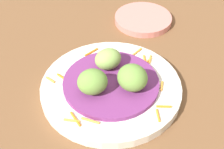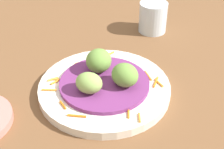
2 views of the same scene
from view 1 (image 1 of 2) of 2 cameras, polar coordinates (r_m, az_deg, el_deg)
The scene contains 8 objects.
table_surface at distance 66.61cm, azimuth 1.56°, elevation -0.63°, with size 110.00×110.00×2.00cm, color brown.
main_plate at distance 61.87cm, azimuth -0.17°, elevation -2.35°, with size 26.38×26.38×1.79cm, color silver.
cabbage_bed at distance 60.95cm, azimuth -0.17°, elevation -1.48°, with size 17.93×17.93×0.84cm, color #702D6B.
carrot_garnish at distance 61.53cm, azimuth 0.42°, elevation -1.24°, with size 23.29×22.47×0.40cm.
guac_scoop_left at distance 57.35cm, azimuth -3.42°, elevation -1.27°, with size 5.37×4.82×4.60cm, color olive.
guac_scoop_center at distance 58.02cm, azimuth 3.57°, elevation -0.55°, with size 5.55×5.23×4.76cm, color olive.
guac_scoop_right at distance 62.36cm, azimuth -0.69°, elevation 2.71°, with size 4.32×5.21×3.98cm, color #84A851.
side_plate_small at distance 80.91cm, azimuth 5.43°, elevation 9.57°, with size 13.75×13.75×1.46cm, color tan.
Camera 1 is at (31.85, 36.58, 46.65)cm, focal length 52.60 mm.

